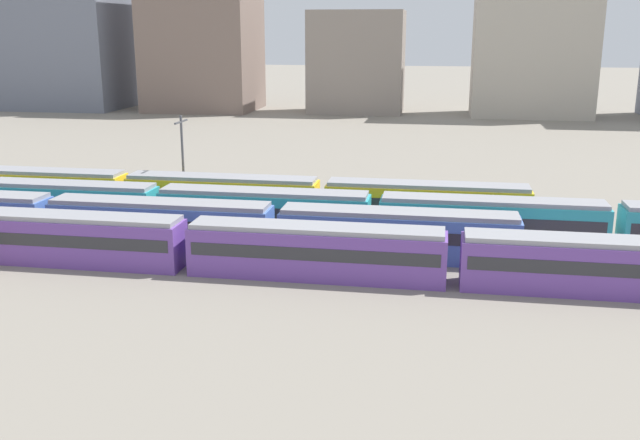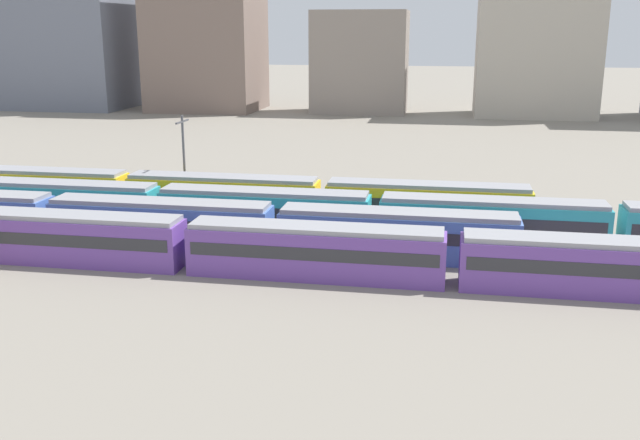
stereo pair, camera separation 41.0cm
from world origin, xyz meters
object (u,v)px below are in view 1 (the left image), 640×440
train_track_1 (161,223)px  train_track_3 (222,195)px  train_track_2 (614,226)px  catenary_pole_1 (183,156)px  train_track_0 (454,258)px

train_track_1 → train_track_3: same height
train_track_1 → train_track_2: bearing=8.3°
train_track_2 → catenary_pole_1: catenary_pole_1 is taller
train_track_0 → train_track_3: size_ratio=2.02×
train_track_0 → catenary_pole_1: (-25.89, 18.46, 3.08)m
train_track_2 → catenary_pole_1: bearing=168.2°
train_track_0 → train_track_2: 16.29m
train_track_2 → train_track_1: bearing=-171.7°
train_track_3 → train_track_2: bearing=-8.8°
train_track_0 → catenary_pole_1: bearing=144.5°
train_track_0 → train_track_1: bearing=167.3°
train_track_3 → catenary_pole_1: (-4.78, 2.86, 3.08)m
train_track_0 → train_track_2: size_ratio=1.00×
train_track_0 → train_track_3: (-21.11, 15.60, -0.00)m
train_track_0 → train_track_1: same height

